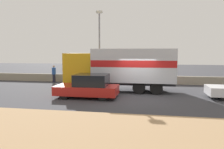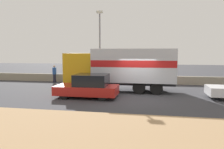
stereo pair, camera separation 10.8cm
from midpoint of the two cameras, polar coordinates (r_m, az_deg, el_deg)
ground_plane at (r=14.37m, az=6.18°, el=-6.06°), size 80.00×80.00×0.00m
dirt_shoulder_foreground at (r=7.90m, az=2.85°, el=-15.97°), size 60.00×5.65×0.04m
stone_wall_backdrop at (r=20.87m, az=7.39°, el=-1.30°), size 60.00×0.35×0.76m
street_lamp at (r=20.50m, az=-3.46°, el=8.50°), size 0.56×0.28×6.73m
box_truck at (r=16.56m, az=2.49°, el=2.04°), size 8.20×2.60×3.20m
car_hatchback at (r=14.31m, az=-6.34°, el=-3.11°), size 4.02×1.89×1.54m
pedestrian at (r=22.07m, az=-15.07°, el=0.24°), size 0.37×0.37×1.69m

